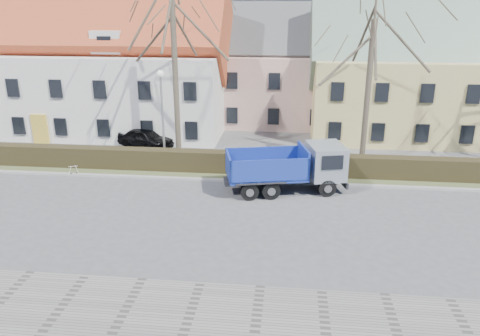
# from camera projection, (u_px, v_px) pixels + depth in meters

# --- Properties ---
(ground) EXTENTS (120.00, 120.00, 0.00)m
(ground) POSITION_uv_depth(u_px,v_px,m) (179.00, 213.00, 23.24)
(ground) COLOR #4E4E51
(sidewalk_near) EXTENTS (80.00, 5.00, 0.08)m
(sidewalk_near) POSITION_uv_depth(u_px,v_px,m) (119.00, 322.00, 15.26)
(sidewalk_near) COLOR gray
(sidewalk_near) RESTS_ON ground
(curb_far) EXTENTS (80.00, 0.30, 0.12)m
(curb_far) POSITION_uv_depth(u_px,v_px,m) (197.00, 179.00, 27.53)
(curb_far) COLOR gray
(curb_far) RESTS_ON ground
(grass_strip) EXTENTS (80.00, 3.00, 0.10)m
(grass_strip) POSITION_uv_depth(u_px,v_px,m) (202.00, 170.00, 29.03)
(grass_strip) COLOR #46502D
(grass_strip) RESTS_ON ground
(hedge) EXTENTS (60.00, 0.90, 1.30)m
(hedge) POSITION_uv_depth(u_px,v_px,m) (201.00, 162.00, 28.65)
(hedge) COLOR black
(hedge) RESTS_ON ground
(building_white) EXTENTS (26.80, 10.80, 9.50)m
(building_white) POSITION_uv_depth(u_px,v_px,m) (65.00, 70.00, 37.98)
(building_white) COLOR silver
(building_white) RESTS_ON ground
(building_pink) EXTENTS (10.80, 8.80, 8.00)m
(building_pink) POSITION_uv_depth(u_px,v_px,m) (276.00, 75.00, 40.25)
(building_pink) COLOR tan
(building_pink) RESTS_ON ground
(building_yellow) EXTENTS (18.80, 10.80, 8.50)m
(building_yellow) POSITION_uv_depth(u_px,v_px,m) (430.00, 80.00, 36.13)
(building_yellow) COLOR tan
(building_yellow) RESTS_ON ground
(tree_1) EXTENTS (9.20, 9.20, 12.65)m
(tree_1) POSITION_uv_depth(u_px,v_px,m) (175.00, 63.00, 29.30)
(tree_1) COLOR #483F32
(tree_1) RESTS_ON ground
(tree_2) EXTENTS (8.00, 8.00, 11.00)m
(tree_2) POSITION_uv_depth(u_px,v_px,m) (369.00, 79.00, 28.36)
(tree_2) COLOR #483F32
(tree_2) RESTS_ON ground
(dump_truck) EXTENTS (7.11, 3.98, 2.68)m
(dump_truck) POSITION_uv_depth(u_px,v_px,m) (282.00, 168.00, 25.50)
(dump_truck) COLOR navy
(dump_truck) RESTS_ON ground
(streetlight) EXTENTS (0.48, 0.48, 6.14)m
(streetlight) POSITION_uv_depth(u_px,v_px,m) (163.00, 119.00, 29.04)
(streetlight) COLOR #959697
(streetlight) RESTS_ON ground
(cart_frame) EXTENTS (0.85, 0.68, 0.68)m
(cart_frame) POSITION_uv_depth(u_px,v_px,m) (70.00, 170.00, 28.15)
(cart_frame) COLOR silver
(cart_frame) RESTS_ON ground
(parked_car_a) EXTENTS (4.49, 2.97, 1.42)m
(parked_car_a) POSITION_uv_depth(u_px,v_px,m) (146.00, 138.00, 33.52)
(parked_car_a) COLOR black
(parked_car_a) RESTS_ON ground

